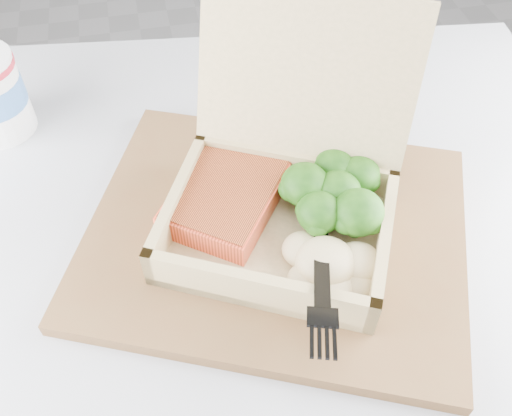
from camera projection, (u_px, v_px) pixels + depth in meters
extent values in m
cube|color=#A0A2A9|center=(237.00, 295.00, 0.55)|extent=(0.92, 0.92, 0.03)
cube|color=brown|center=(276.00, 233.00, 0.56)|extent=(0.45, 0.41, 0.02)
cube|color=tan|center=(277.00, 236.00, 0.55)|extent=(0.26, 0.23, 0.01)
cube|color=tan|center=(178.00, 205.00, 0.55)|extent=(0.08, 0.15, 0.04)
cube|color=tan|center=(382.00, 246.00, 0.52)|extent=(0.08, 0.15, 0.04)
cube|color=tan|center=(257.00, 291.00, 0.49)|extent=(0.19, 0.10, 0.04)
cube|color=tan|center=(294.00, 169.00, 0.58)|extent=(0.19, 0.10, 0.04)
cube|color=tan|center=(306.00, 77.00, 0.53)|extent=(0.21, 0.15, 0.15)
cube|color=#FF5631|center=(226.00, 197.00, 0.55)|extent=(0.14, 0.15, 0.02)
ellipsoid|color=#D0B687|center=(325.00, 262.00, 0.50)|extent=(0.09, 0.08, 0.03)
cube|color=black|center=(322.00, 205.00, 0.53)|extent=(0.05, 0.12, 0.03)
cube|color=black|center=(321.00, 286.00, 0.47)|extent=(0.04, 0.05, 0.02)
cube|color=white|center=(236.00, 109.00, 0.70)|extent=(0.11, 0.15, 0.00)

